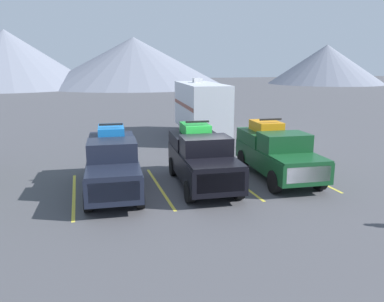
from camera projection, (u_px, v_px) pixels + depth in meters
ground_plane at (205, 190)px, 15.42m from camera, size 240.00×240.00×0.00m
pickup_truck_a at (113, 161)px, 15.19m from camera, size 2.38×5.98×2.56m
pickup_truck_b at (202, 157)px, 15.84m from camera, size 2.45×5.45×2.58m
pickup_truck_c at (276, 151)px, 16.96m from camera, size 2.52×5.52×2.52m
lot_stripe_a at (74, 195)px, 14.82m from camera, size 0.12×5.50×0.01m
lot_stripe_b at (159, 187)px, 15.73m from camera, size 0.12×5.50×0.01m
lot_stripe_c at (236, 180)px, 16.65m from camera, size 0.12×5.50×0.01m
lot_stripe_d at (304, 174)px, 17.57m from camera, size 0.12×5.50×0.01m
camper_trailer_a at (201, 107)px, 26.08m from camera, size 3.09×8.69×3.96m
mountain_ridge at (92, 62)px, 83.75m from camera, size 128.78×40.92×11.91m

